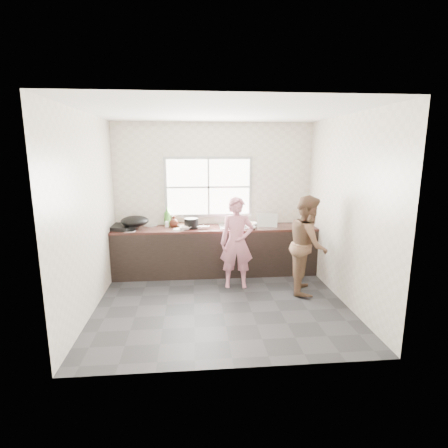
{
  "coord_description": "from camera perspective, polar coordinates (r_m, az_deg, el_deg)",
  "views": [
    {
      "loc": [
        -0.39,
        -4.79,
        2.19
      ],
      "look_at": [
        0.1,
        0.65,
        1.05
      ],
      "focal_mm": 28.0,
      "sensor_mm": 36.0,
      "label": 1
    }
  ],
  "objects": [
    {
      "name": "plate_food",
      "position": [
        6.08,
        -7.29,
        -0.86
      ],
      "size": [
        0.27,
        0.27,
        0.02
      ],
      "primitive_type": "cylinder",
      "rotation": [
        0.0,
        0.0,
        0.35
      ],
      "color": "silver",
      "rests_on": "countertop"
    },
    {
      "name": "bottle_brown_tall",
      "position": [
        6.45,
        -9.23,
        0.54
      ],
      "size": [
        0.11,
        0.11,
        0.18
      ],
      "primitive_type": "imported",
      "rotation": [
        0.0,
        0.0,
        -0.37
      ],
      "color": "#4B3512",
      "rests_on": "countertop"
    },
    {
      "name": "floor",
      "position": [
        5.28,
        -0.45,
        -12.76
      ],
      "size": [
        3.6,
        3.2,
        0.01
      ],
      "primitive_type": "cube",
      "color": "#2A2A2D",
      "rests_on": "ground"
    },
    {
      "name": "cleaver",
      "position": [
        6.12,
        -3.46,
        -0.38
      ],
      "size": [
        0.23,
        0.12,
        0.01
      ],
      "primitive_type": "cube",
      "rotation": [
        0.0,
        0.0,
        -0.03
      ],
      "color": "silver",
      "rests_on": "cutting_board"
    },
    {
      "name": "sink",
      "position": [
        6.27,
        1.75,
        -0.42
      ],
      "size": [
        0.55,
        0.45,
        0.02
      ],
      "primitive_type": "cube",
      "color": "silver",
      "rests_on": "countertop"
    },
    {
      "name": "window_glazing",
      "position": [
        6.39,
        -2.54,
        6.03
      ],
      "size": [
        1.5,
        0.01,
        1.0
      ],
      "primitive_type": "cube",
      "color": "white",
      "rests_on": "window_frame"
    },
    {
      "name": "woman",
      "position": [
        5.66,
        2.1,
        -3.56
      ],
      "size": [
        0.53,
        0.37,
        1.39
      ],
      "primitive_type": "imported",
      "rotation": [
        0.0,
        0.0,
        -0.08
      ],
      "color": "#CE7B8F",
      "rests_on": "floor"
    },
    {
      "name": "bowl_held",
      "position": [
        6.1,
        4.48,
        -0.55
      ],
      "size": [
        0.23,
        0.23,
        0.06
      ],
      "primitive_type": "imported",
      "rotation": [
        0.0,
        0.0,
        0.16
      ],
      "color": "silver",
      "rests_on": "countertop"
    },
    {
      "name": "wok",
      "position": [
        6.21,
        -14.37,
        0.46
      ],
      "size": [
        0.63,
        0.63,
        0.18
      ],
      "primitive_type": "ellipsoid",
      "rotation": [
        0.0,
        0.0,
        -0.4
      ],
      "color": "black",
      "rests_on": "burner"
    },
    {
      "name": "bottle_green",
      "position": [
        6.43,
        -9.24,
        1.22
      ],
      "size": [
        0.14,
        0.14,
        0.33
      ],
      "primitive_type": "imported",
      "rotation": [
        0.0,
        0.0,
        0.08
      ],
      "color": "#43922F",
      "rests_on": "countertop"
    },
    {
      "name": "person_side",
      "position": [
        5.61,
        13.52,
        -3.25
      ],
      "size": [
        0.75,
        0.87,
        1.53
      ],
      "primitive_type": "imported",
      "rotation": [
        0.0,
        0.0,
        1.31
      ],
      "color": "brown",
      "rests_on": "floor"
    },
    {
      "name": "bowl_mince",
      "position": [
        6.08,
        -6.32,
        -0.67
      ],
      "size": [
        0.25,
        0.25,
        0.05
      ],
      "primitive_type": "imported",
      "rotation": [
        0.0,
        0.0,
        -0.23
      ],
      "color": "white",
      "rests_on": "countertop"
    },
    {
      "name": "cutting_board",
      "position": [
        6.38,
        -6.29,
        -0.13
      ],
      "size": [
        0.48,
        0.48,
        0.04
      ],
      "primitive_type": "cylinder",
      "rotation": [
        0.0,
        0.0,
        -0.18
      ],
      "color": "#332114",
      "rests_on": "countertop"
    },
    {
      "name": "countertop",
      "position": [
        6.24,
        -1.45,
        -0.71
      ],
      "size": [
        3.6,
        0.64,
        0.04
      ],
      "primitive_type": "cube",
      "color": "#341A15",
      "rests_on": "cabinet"
    },
    {
      "name": "bottle_brown_short",
      "position": [
        6.3,
        -8.2,
        0.37
      ],
      "size": [
        0.19,
        0.19,
        0.19
      ],
      "primitive_type": "imported",
      "rotation": [
        0.0,
        0.0,
        -0.37
      ],
      "color": "#3E180F",
      "rests_on": "countertop"
    },
    {
      "name": "dish_rack",
      "position": [
        6.27,
        6.97,
        0.7
      ],
      "size": [
        0.39,
        0.29,
        0.27
      ],
      "primitive_type": "cube",
      "rotation": [
        0.0,
        0.0,
        -0.14
      ],
      "color": "silver",
      "rests_on": "countertop"
    },
    {
      "name": "faucet",
      "position": [
        6.43,
        1.54,
        1.21
      ],
      "size": [
        0.02,
        0.02,
        0.3
      ],
      "primitive_type": "cylinder",
      "color": "silver",
      "rests_on": "countertop"
    },
    {
      "name": "ceiling",
      "position": [
        4.83,
        -0.51,
        17.9
      ],
      "size": [
        3.6,
        3.2,
        0.01
      ],
      "primitive_type": "cube",
      "color": "silver",
      "rests_on": "wall_back"
    },
    {
      "name": "pot_lid_right",
      "position": [
        6.49,
        -11.86,
        -0.23
      ],
      "size": [
        0.29,
        0.29,
        0.01
      ],
      "primitive_type": "cylinder",
      "rotation": [
        0.0,
        0.0,
        -0.13
      ],
      "color": "silver",
      "rests_on": "countertop"
    },
    {
      "name": "burner",
      "position": [
        6.35,
        -16.48,
        -0.49
      ],
      "size": [
        0.56,
        0.56,
        0.07
      ],
      "primitive_type": "cube",
      "rotation": [
        0.0,
        0.0,
        -0.34
      ],
      "color": "black",
      "rests_on": "countertop"
    },
    {
      "name": "wall_left",
      "position": [
        5.06,
        -21.29,
        1.43
      ],
      "size": [
        0.01,
        3.2,
        2.7
      ],
      "primitive_type": "cube",
      "color": "beige",
      "rests_on": "ground"
    },
    {
      "name": "wall_right",
      "position": [
        5.34,
        19.23,
        2.07
      ],
      "size": [
        0.01,
        3.2,
        2.7
      ],
      "primitive_type": "cube",
      "color": "silver",
      "rests_on": "ground"
    },
    {
      "name": "wall_back",
      "position": [
        6.46,
        -1.65,
        4.31
      ],
      "size": [
        3.6,
        0.01,
        2.7
      ],
      "primitive_type": "cube",
      "color": "beige",
      "rests_on": "ground"
    },
    {
      "name": "pot_lid_left",
      "position": [
        6.17,
        -15.25,
        -1.03
      ],
      "size": [
        0.3,
        0.3,
        0.01
      ],
      "primitive_type": "cylinder",
      "rotation": [
        0.0,
        0.0,
        -0.23
      ],
      "color": "silver",
      "rests_on": "countertop"
    },
    {
      "name": "bowl_crabs",
      "position": [
        6.27,
        4.2,
        -0.19
      ],
      "size": [
        0.25,
        0.25,
        0.07
      ],
      "primitive_type": "imported",
      "rotation": [
        0.0,
        0.0,
        0.28
      ],
      "color": "silver",
      "rests_on": "countertop"
    },
    {
      "name": "glass_jar",
      "position": [
        6.31,
        -9.33,
        -0.07
      ],
      "size": [
        0.09,
        0.09,
        0.1
      ],
      "primitive_type": "cylinder",
      "rotation": [
        0.0,
        0.0,
        -0.4
      ],
      "color": "white",
      "rests_on": "countertop"
    },
    {
      "name": "window_frame",
      "position": [
        6.42,
        -2.55,
        6.05
      ],
      "size": [
        1.6,
        0.05,
        1.1
      ],
      "primitive_type": "cube",
      "color": "#9EA0A5",
      "rests_on": "wall_back"
    },
    {
      "name": "wall_front",
      "position": [
        3.32,
        1.81,
        -2.88
      ],
      "size": [
        3.6,
        0.01,
        2.7
      ],
      "primitive_type": "cube",
      "color": "beige",
      "rests_on": "ground"
    },
    {
      "name": "black_pot",
      "position": [
        6.17,
        -5.38,
        0.12
      ],
      "size": [
        0.29,
        0.29,
        0.18
      ],
      "primitive_type": "cylinder",
      "rotation": [
        0.0,
        0.0,
        -0.24
      ],
      "color": "black",
      "rests_on": "countertop"
    },
    {
      "name": "cabinet",
      "position": [
        6.35,
        -1.43,
        -4.5
      ],
      "size": [
        3.6,
        0.62,
        0.82
      ],
      "primitive_type": "cube",
      "color": "black",
      "rests_on": "floor"
    }
  ]
}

